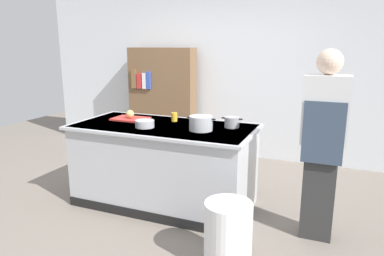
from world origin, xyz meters
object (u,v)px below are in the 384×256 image
(stock_pot, at_px, (201,123))
(mixing_bowl, at_px, (145,124))
(bookshelf, at_px, (162,101))
(onion, at_px, (130,114))
(juice_cup, at_px, (174,117))
(sauce_pan, at_px, (232,122))
(trash_bin, at_px, (228,235))
(person_chef, at_px, (323,142))

(stock_pot, relative_size, mixing_bowl, 1.51)
(stock_pot, bearing_deg, bookshelf, 126.82)
(onion, xyz_separation_m, juice_cup, (0.51, 0.12, -0.02))
(sauce_pan, bearing_deg, trash_bin, -74.54)
(trash_bin, bearing_deg, onion, 146.82)
(sauce_pan, xyz_separation_m, person_chef, (0.92, -0.29, -0.04))
(juice_cup, distance_m, person_chef, 1.64)
(stock_pot, bearing_deg, mixing_bowl, -170.50)
(juice_cup, bearing_deg, stock_pot, -33.60)
(onion, xyz_separation_m, sauce_pan, (1.19, 0.08, -0.01))
(stock_pot, distance_m, mixing_bowl, 0.60)
(mixing_bowl, height_order, juice_cup, juice_cup)
(stock_pot, xyz_separation_m, sauce_pan, (0.25, 0.25, -0.02))
(stock_pot, bearing_deg, juice_cup, 146.40)
(trash_bin, relative_size, bookshelf, 0.32)
(sauce_pan, distance_m, person_chef, 0.96)
(juice_cup, height_order, trash_bin, juice_cup)
(juice_cup, xyz_separation_m, bookshelf, (-0.95, 1.57, -0.10))
(juice_cup, bearing_deg, bookshelf, 121.37)
(sauce_pan, bearing_deg, onion, -176.14)
(person_chef, bearing_deg, mixing_bowl, 103.64)
(juice_cup, distance_m, bookshelf, 1.84)
(bookshelf, bearing_deg, onion, -75.14)
(onion, distance_m, mixing_bowl, 0.44)
(onion, bearing_deg, person_chef, -5.69)
(trash_bin, bearing_deg, person_chef, 50.51)
(sauce_pan, distance_m, trash_bin, 1.29)
(mixing_bowl, relative_size, juice_cup, 2.01)
(mixing_bowl, bearing_deg, stock_pot, 9.50)
(onion, bearing_deg, stock_pot, -9.95)
(person_chef, bearing_deg, juice_cup, 90.15)
(stock_pot, relative_size, trash_bin, 0.55)
(mixing_bowl, relative_size, person_chef, 0.12)
(onion, relative_size, trash_bin, 0.17)
(mixing_bowl, bearing_deg, bookshelf, 112.10)
(sauce_pan, height_order, juice_cup, sauce_pan)
(sauce_pan, bearing_deg, stock_pot, -135.94)
(mixing_bowl, bearing_deg, juice_cup, 67.37)
(onion, bearing_deg, mixing_bowl, -37.45)
(juice_cup, relative_size, bookshelf, 0.06)
(bookshelf, bearing_deg, trash_bin, -54.00)
(juice_cup, relative_size, trash_bin, 0.18)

